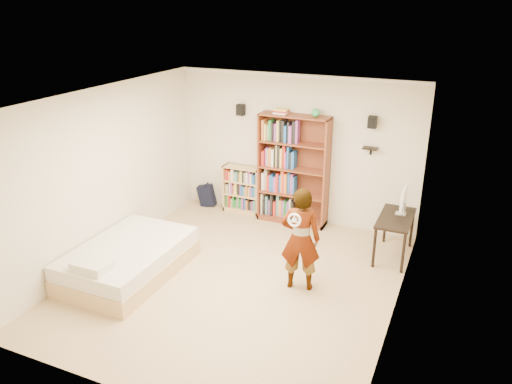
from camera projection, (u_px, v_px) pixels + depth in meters
ground at (237, 280)px, 7.39m from camera, size 4.50×5.00×0.01m
room_shell at (235, 168)px, 6.75m from camera, size 4.52×5.02×2.71m
crown_molding at (234, 101)px, 6.42m from camera, size 4.50×5.00×0.06m
speaker_left at (241, 110)px, 9.10m from camera, size 0.14×0.12×0.20m
speaker_right at (372, 122)px, 8.20m from camera, size 0.14×0.12×0.20m
wall_shelf at (370, 148)px, 8.37m from camera, size 0.25×0.16×0.02m
tall_bookshelf at (293, 170)px, 8.99m from camera, size 1.27×0.37×2.02m
low_bookshelf at (242, 189)px, 9.62m from camera, size 0.73×0.28×0.92m
computer_desk at (394, 237)px, 7.96m from camera, size 0.51×1.02×0.69m
imac at (402, 201)px, 7.86m from camera, size 0.10×0.45×0.44m
daybed at (128, 256)px, 7.47m from camera, size 1.31×2.01×0.59m
person at (300, 239)px, 6.96m from camera, size 0.63×0.48×1.53m
wii_wheel at (294, 220)px, 6.56m from camera, size 0.19×0.07×0.19m
navy_bag at (207, 195)px, 9.98m from camera, size 0.36×0.26×0.45m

